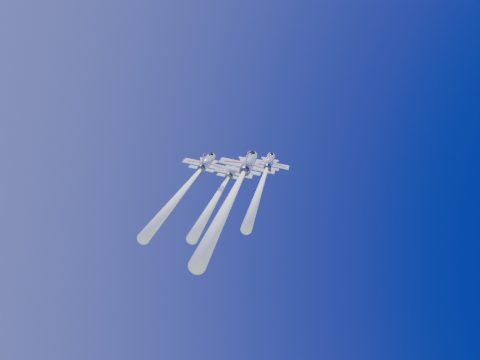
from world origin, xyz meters
TOP-DOWN VIEW (x-y plane):
  - jet_lead at (-7.59, -4.34)m, footprint 24.52×31.82m
  - jet_left at (-16.26, -6.79)m, footprint 25.31×33.04m
  - jet_right at (-5.29, -14.67)m, footprint 23.30×30.41m
  - jet_slot at (-13.56, -17.89)m, footprint 29.16×37.86m

SIDE VIEW (x-z plane):
  - jet_slot at x=-13.56m, z-range 77.71..116.77m
  - jet_left at x=-16.26m, z-range 82.09..116.86m
  - jet_lead at x=-7.59m, z-range 83.17..115.95m
  - jet_right at x=-5.29m, z-range 83.94..115.92m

